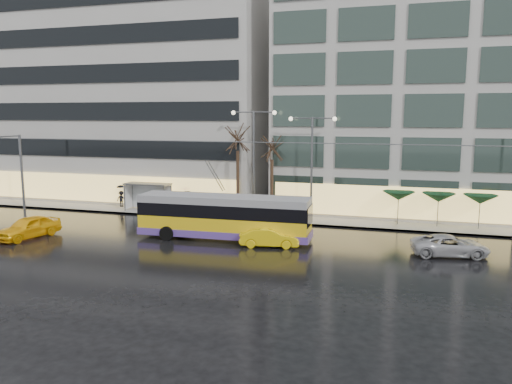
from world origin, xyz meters
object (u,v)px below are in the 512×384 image
at_px(bus_shelter, 145,190).
at_px(street_lamp_near, 254,149).
at_px(taxi_a, 28,227).
at_px(trolleybus, 224,218).

distance_m(bus_shelter, street_lamp_near, 11.14).
bearing_deg(taxi_a, street_lamp_near, 53.75).
bearing_deg(trolleybus, taxi_a, -165.26).
relative_size(trolleybus, bus_shelter, 2.95).
height_order(street_lamp_near, taxi_a, street_lamp_near).
distance_m(trolleybus, taxi_a, 14.21).
relative_size(bus_shelter, street_lamp_near, 0.47).
xyz_separation_m(street_lamp_near, taxi_a, (-13.54, -11.51, -5.20)).
bearing_deg(trolleybus, bus_shelter, 143.58).
relative_size(trolleybus, taxi_a, 2.66).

